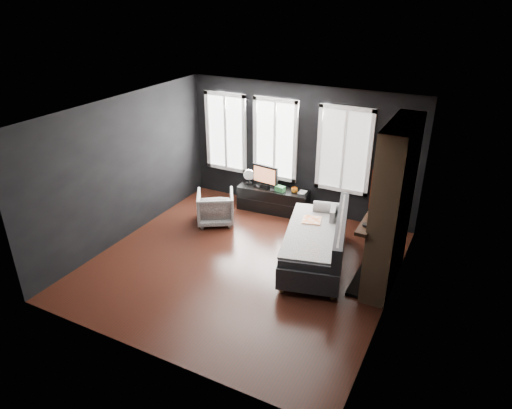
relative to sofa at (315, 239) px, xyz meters
The scene contains 18 objects.
floor 1.34m from the sofa, 151.39° to the right, with size 5.00×5.00×0.00m, color black.
ceiling 2.56m from the sofa, 151.39° to the right, with size 5.00×5.00×0.00m, color white.
wall_back 2.37m from the sofa, 120.07° to the left, with size 5.00×0.02×2.70m, color black.
wall_left 3.75m from the sofa, behind, with size 0.02×5.00×2.70m, color black.
wall_right 1.76m from the sofa, 23.20° to the right, with size 0.02×5.00×2.70m, color black.
windows 3.08m from the sofa, 129.81° to the left, with size 4.00×0.16×1.76m, color white, non-canonical shape.
fireplace 1.49m from the sofa, ahead, with size 0.70×1.62×2.70m, color #93724C, non-canonical shape.
sofa is the anchor object (origin of this frame).
stripe_pillow 0.58m from the sofa, 77.64° to the left, with size 0.09×0.38×0.38m, color gray.
armchair 2.41m from the sofa, 167.39° to the left, with size 0.72×0.68×0.74m, color white.
media_console 2.19m from the sofa, 134.53° to the left, with size 1.53×0.48×0.53m, color black, non-canonical shape.
monitor 2.34m from the sofa, 138.11° to the left, with size 0.62×0.13×0.56m, color black, non-canonical shape.
desk_fan 2.63m from the sofa, 143.85° to the left, with size 0.24×0.24×0.34m, color #A3A3A3, non-canonical shape.
mug 1.89m from the sofa, 123.89° to the left, with size 0.13×0.11×0.13m, color orange.
book 1.90m from the sofa, 120.74° to the left, with size 0.15×0.02×0.20m, color tan.
storage_box 2.01m from the sofa, 132.00° to the left, with size 0.20×0.13×0.11m, color #2D733B.
mantel_vase 1.36m from the sofa, 25.35° to the left, with size 0.19×0.20×0.19m, color yellow.
mantel_clock 1.35m from the sofa, 30.07° to the right, with size 0.11×0.11×0.04m, color black.
Camera 1 is at (3.30, -5.96, 4.42)m, focal length 32.00 mm.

